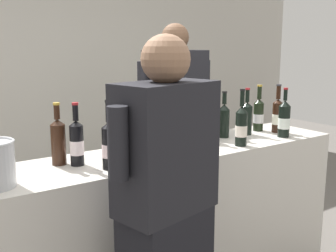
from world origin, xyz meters
The scene contains 18 objects.
wall_back centered at (0.00, 2.60, 1.40)m, with size 8.00×0.10×2.80m, color beige.
counter centered at (0.00, 0.00, 0.49)m, with size 2.49×0.52×0.98m, color beige.
wine_bottle_0 centered at (0.74, 0.06, 1.10)m, with size 0.08×0.08×0.33m.
wine_bottle_1 centered at (0.98, -0.01, 1.11)m, with size 0.07×0.07×0.35m.
wine_bottle_2 centered at (0.17, 0.06, 1.11)m, with size 0.08×0.08×0.36m.
wine_bottle_3 centered at (0.91, 0.11, 1.10)m, with size 0.07×0.07×0.34m.
wine_bottle_4 centered at (0.55, 0.09, 1.10)m, with size 0.07×0.07×0.31m.
wine_bottle_5 centered at (0.37, 0.07, 1.11)m, with size 0.07×0.07×0.32m.
wine_bottle_6 centered at (-0.52, 0.02, 1.10)m, with size 0.07×0.07×0.33m.
wine_bottle_7 centered at (-0.60, 0.09, 1.11)m, with size 0.08×0.08×0.33m.
wine_bottle_8 centered at (-0.22, -0.14, 1.09)m, with size 0.08×0.08×0.33m.
wine_bottle_9 centered at (0.90, -0.14, 1.10)m, with size 0.08×0.08×0.34m.
wine_bottle_10 centered at (-0.41, -0.13, 1.11)m, with size 0.08×0.08×0.35m.
wine_bottle_11 centered at (0.48, -0.15, 1.11)m, with size 0.07×0.07×0.36m.
wine_glass centered at (0.03, -0.05, 1.10)m, with size 0.08×0.08×0.19m.
person_server centered at (0.46, 0.53, 0.86)m, with size 0.60×0.29×1.75m.
person_guest centered at (-0.35, -0.54, 0.80)m, with size 0.59×0.32×1.65m.
potted_shrub centered at (0.87, 1.29, 0.81)m, with size 0.56×0.51×1.21m.
Camera 1 is at (-1.31, -1.95, 1.60)m, focal length 43.89 mm.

